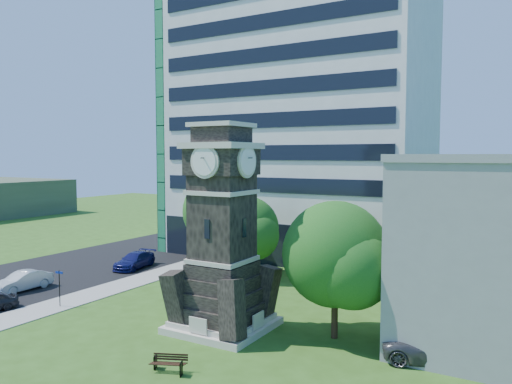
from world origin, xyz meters
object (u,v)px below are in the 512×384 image
Objects in this scene: car_street_mid at (23,281)px; car_east_lot at (439,348)px; car_street_north at (135,260)px; park_bench at (169,362)px; street_sign at (59,284)px; clock_tower at (222,241)px.

car_east_lot is at bearing 4.65° from car_street_mid.
car_street_north is 2.90× the size of park_bench.
street_sign is at bearing -11.67° from car_street_mid.
clock_tower is 12.76m from street_sign.
car_east_lot reaches higher than car_street_mid.
park_bench is at bearing -24.75° from street_sign.
clock_tower reaches higher than car_street_mid.
car_street_north is at bearing 150.03° from clock_tower.
car_street_north is (-16.04, 9.25, -4.57)m from clock_tower.
street_sign reaches higher than car_east_lot.
car_street_mid is at bearing 160.58° from street_sign.
park_bench is (1.13, -6.27, -4.82)m from clock_tower.
car_street_mid is 6.14m from street_sign.
car_east_lot is 3.28× the size of park_bench.
park_bench is 13.88m from street_sign.
street_sign is at bearing 138.53° from park_bench.
street_sign is at bearing -170.32° from clock_tower.
car_east_lot is (30.10, 2.05, 0.04)m from car_street_mid.
clock_tower reaches higher than car_street_north.
clock_tower is at bearing 2.68° from street_sign.
street_sign is (5.94, -1.31, 0.85)m from car_street_mid.
car_street_mid is 10.18m from car_street_north.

